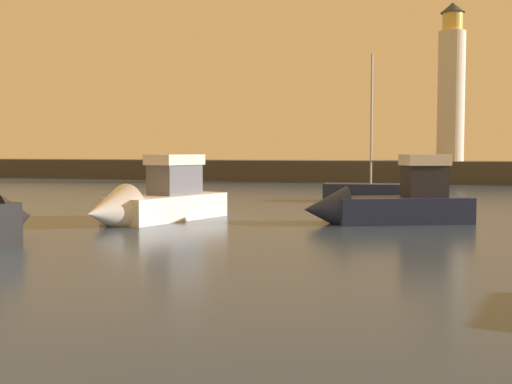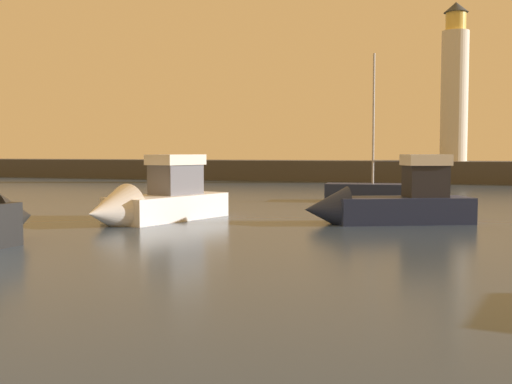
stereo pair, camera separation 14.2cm
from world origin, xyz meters
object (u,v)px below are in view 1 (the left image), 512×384
at_px(lighthouse, 451,87).
at_px(sailboat_moored, 382,192).
at_px(motorboat_2, 384,204).
at_px(motorboat_3, 151,202).

bearing_deg(lighthouse, sailboat_moored, -96.81).
relative_size(lighthouse, sailboat_moored, 1.72).
xyz_separation_m(lighthouse, sailboat_moored, (-2.91, -24.36, -8.06)).
bearing_deg(sailboat_moored, lighthouse, 83.19).
xyz_separation_m(motorboat_2, sailboat_moored, (-1.45, 10.87, -0.23)).
bearing_deg(sailboat_moored, motorboat_2, -82.39).
bearing_deg(motorboat_3, motorboat_2, 15.04).
distance_m(lighthouse, motorboat_2, 36.12).
bearing_deg(motorboat_2, motorboat_3, -164.96).
height_order(motorboat_2, sailboat_moored, sailboat_moored).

